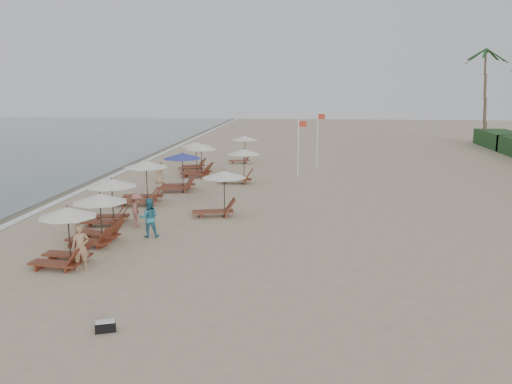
# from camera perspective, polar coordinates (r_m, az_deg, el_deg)

# --- Properties ---
(ground) EXTENTS (160.00, 160.00, 0.00)m
(ground) POSITION_cam_1_polar(r_m,az_deg,el_deg) (20.97, -1.77, -6.28)
(ground) COLOR tan
(ground) RESTS_ON ground
(wet_sand_band) EXTENTS (3.20, 140.00, 0.01)m
(wet_sand_band) POSITION_cam_1_polar(r_m,az_deg,el_deg) (34.05, -20.71, -0.09)
(wet_sand_band) COLOR #6B5E4C
(wet_sand_band) RESTS_ON ground
(foam_line) EXTENTS (0.50, 140.00, 0.02)m
(foam_line) POSITION_cam_1_polar(r_m,az_deg,el_deg) (33.49, -18.72, -0.12)
(foam_line) COLOR white
(foam_line) RESTS_ON ground
(lounger_station_0) EXTENTS (2.38, 2.07, 2.15)m
(lounger_station_0) POSITION_cam_1_polar(r_m,az_deg,el_deg) (20.19, -19.86, -4.46)
(lounger_station_0) COLOR brown
(lounger_station_0) RESTS_ON ground
(lounger_station_1) EXTENTS (2.56, 2.29, 2.07)m
(lounger_station_1) POSITION_cam_1_polar(r_m,az_deg,el_deg) (22.58, -16.73, -2.67)
(lounger_station_1) COLOR brown
(lounger_station_1) RESTS_ON ground
(lounger_station_2) EXTENTS (2.57, 2.37, 2.12)m
(lounger_station_2) POSITION_cam_1_polar(r_m,az_deg,el_deg) (25.53, -15.48, -0.75)
(lounger_station_2) COLOR brown
(lounger_station_2) RESTS_ON ground
(lounger_station_3) EXTENTS (2.88, 2.41, 2.34)m
(lounger_station_3) POSITION_cam_1_polar(r_m,az_deg,el_deg) (29.48, -12.10, 0.89)
(lounger_station_3) COLOR brown
(lounger_station_3) RESTS_ON ground
(lounger_station_4) EXTENTS (2.71, 2.39, 2.32)m
(lounger_station_4) POSITION_cam_1_polar(r_m,az_deg,el_deg) (32.67, -8.23, 2.16)
(lounger_station_4) COLOR brown
(lounger_station_4) RESTS_ON ground
(lounger_station_5) EXTENTS (2.65, 2.28, 2.25)m
(lounger_station_5) POSITION_cam_1_polar(r_m,az_deg,el_deg) (37.64, -6.21, 3.35)
(lounger_station_5) COLOR brown
(lounger_station_5) RESTS_ON ground
(lounger_station_6) EXTENTS (2.49, 2.25, 2.11)m
(lounger_station_6) POSITION_cam_1_polar(r_m,az_deg,el_deg) (40.64, -6.64, 3.98)
(lounger_station_6) COLOR brown
(lounger_station_6) RESTS_ON ground
(inland_station_0) EXTENTS (2.76, 2.24, 2.22)m
(inland_station_0) POSITION_cam_1_polar(r_m,az_deg,el_deg) (26.15, -3.96, 0.33)
(inland_station_0) COLOR brown
(inland_station_0) RESTS_ON ground
(inland_station_1) EXTENTS (2.86, 2.24, 2.22)m
(inland_station_1) POSITION_cam_1_polar(r_m,az_deg,el_deg) (34.81, -1.79, 3.02)
(inland_station_1) COLOR brown
(inland_station_1) RESTS_ON ground
(inland_station_2) EXTENTS (2.53, 2.24, 2.22)m
(inland_station_2) POSITION_cam_1_polar(r_m,az_deg,el_deg) (43.81, -1.40, 5.06)
(inland_station_2) COLOR brown
(inland_station_2) RESTS_ON ground
(beachgoer_near) EXTENTS (0.71, 0.60, 1.66)m
(beachgoer_near) POSITION_cam_1_polar(r_m,az_deg,el_deg) (19.59, -18.24, -5.62)
(beachgoer_near) COLOR #A07A56
(beachgoer_near) RESTS_ON ground
(beachgoer_mid_a) EXTENTS (0.95, 0.82, 1.67)m
(beachgoer_mid_a) POSITION_cam_1_polar(r_m,az_deg,el_deg) (23.02, -11.36, -2.72)
(beachgoer_mid_a) COLOR teal
(beachgoer_mid_a) RESTS_ON ground
(beachgoer_mid_b) EXTENTS (0.83, 1.14, 1.58)m
(beachgoer_mid_b) POSITION_cam_1_polar(r_m,az_deg,el_deg) (24.70, -12.62, -1.91)
(beachgoer_mid_b) COLOR #995A4D
(beachgoer_mid_b) RESTS_ON ground
(beachgoer_far_b) EXTENTS (0.67, 0.84, 1.49)m
(beachgoer_far_b) POSITION_cam_1_polar(r_m,az_deg,el_deg) (35.31, -10.29, 2.09)
(beachgoer_far_b) COLOR tan
(beachgoer_far_b) RESTS_ON ground
(duffel_bag) EXTENTS (0.59, 0.44, 0.30)m
(duffel_bag) POSITION_cam_1_polar(r_m,az_deg,el_deg) (14.97, -15.78, -13.62)
(duffel_bag) COLOR black
(duffel_bag) RESTS_ON ground
(flag_pole_near) EXTENTS (0.59, 0.08, 4.08)m
(flag_pole_near) POSITION_cam_1_polar(r_m,az_deg,el_deg) (37.37, 4.59, 5.12)
(flag_pole_near) COLOR silver
(flag_pole_near) RESTS_ON ground
(flag_pole_far) EXTENTS (0.59, 0.08, 4.31)m
(flag_pole_far) POSITION_cam_1_polar(r_m,az_deg,el_deg) (42.02, 6.61, 5.95)
(flag_pole_far) COLOR silver
(flag_pole_far) RESTS_ON ground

